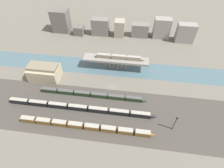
{
  "coord_description": "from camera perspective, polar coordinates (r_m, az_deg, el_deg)",
  "views": [
    {
      "loc": [
        12.18,
        -90.55,
        96.48
      ],
      "look_at": [
        0.0,
        -0.89,
        3.99
      ],
      "focal_mm": 28.0,
      "sensor_mm": 36.0,
      "label": 1
    }
  ],
  "objects": [
    {
      "name": "ground_plane",
      "position": [
        132.88,
        0.05,
        -0.93
      ],
      "size": [
        400.0,
        400.0,
        0.0
      ],
      "primitive_type": "plane",
      "color": "#666056"
    },
    {
      "name": "railbed_yard",
      "position": [
        117.84,
        -1.53,
        -9.36
      ],
      "size": [
        280.0,
        42.0,
        0.01
      ],
      "primitive_type": "cube",
      "color": "#423D38",
      "rests_on": "ground"
    },
    {
      "name": "river_water",
      "position": [
        148.91,
        1.2,
        5.23
      ],
      "size": [
        320.0,
        20.45,
        0.01
      ],
      "primitive_type": "cube",
      "color": "#47606B",
      "rests_on": "ground"
    },
    {
      "name": "bridge",
      "position": [
        143.74,
        1.25,
        7.72
      ],
      "size": [
        52.9,
        9.43,
        9.99
      ],
      "color": "gray",
      "rests_on": "ground"
    },
    {
      "name": "train_on_bridge",
      "position": [
        141.35,
        2.77,
        8.71
      ],
      "size": [
        39.71,
        2.73,
        3.5
      ],
      "color": "gray",
      "rests_on": "bridge"
    },
    {
      "name": "train_yard_near",
      "position": [
        111.21,
        -8.63,
        -13.48
      ],
      "size": [
        84.23,
        3.07,
        3.9
      ],
      "color": "brown",
      "rests_on": "ground"
    },
    {
      "name": "train_yard_mid",
      "position": [
        119.6,
        -10.44,
        -7.68
      ],
      "size": [
        100.65,
        2.73,
        4.04
      ],
      "color": "black",
      "rests_on": "ground"
    },
    {
      "name": "train_yard_far",
      "position": [
        126.14,
        -6.36,
        -3.48
      ],
      "size": [
        77.61,
        2.72,
        3.44
      ],
      "color": "#23381E",
      "rests_on": "ground"
    },
    {
      "name": "warehouse_building",
      "position": [
        145.89,
        -21.21,
        3.66
      ],
      "size": [
        22.99,
        14.42,
        12.57
      ],
      "color": "tan",
      "rests_on": "ground"
    },
    {
      "name": "signal_tower",
      "position": [
        112.33,
        19.81,
        -11.94
      ],
      "size": [
        1.0,
        0.71,
        12.26
      ],
      "color": "#4C4C51",
      "rests_on": "ground"
    },
    {
      "name": "city_block_far_left",
      "position": [
        203.97,
        -16.35,
        19.29
      ],
      "size": [
        17.23,
        14.03,
        23.14
      ],
      "primitive_type": "cube",
      "color": "#605B56",
      "rests_on": "ground"
    },
    {
      "name": "city_block_left",
      "position": [
        195.72,
        -10.71,
        16.85
      ],
      "size": [
        10.04,
        9.07,
        9.17
      ],
      "primitive_type": "cube",
      "color": "#605B56",
      "rests_on": "ground"
    },
    {
      "name": "city_block_center",
      "position": [
        191.11,
        -3.83,
        18.16
      ],
      "size": [
        17.63,
        9.45,
        17.25
      ],
      "primitive_type": "cube",
      "color": "slate",
      "rests_on": "ground"
    },
    {
      "name": "city_block_right",
      "position": [
        188.43,
        2.49,
        17.7
      ],
      "size": [
        9.79,
        10.8,
        16.74
      ],
      "primitive_type": "cube",
      "color": "gray",
      "rests_on": "ground"
    },
    {
      "name": "city_block_far_right",
      "position": [
        190.71,
        9.1,
        17.0
      ],
      "size": [
        17.07,
        9.44,
        13.51
      ],
      "primitive_type": "cube",
      "color": "slate",
      "rests_on": "ground"
    },
    {
      "name": "city_block_tall",
      "position": [
        191.6,
        15.96,
        17.13
      ],
      "size": [
        16.25,
        9.45,
        20.25
      ],
      "primitive_type": "cube",
      "color": "gray",
      "rests_on": "ground"
    },
    {
      "name": "city_block_low",
      "position": [
        192.01,
        22.87,
        15.06
      ],
      "size": [
        17.48,
        9.01,
        18.55
      ],
      "primitive_type": "cube",
      "color": "gray",
      "rests_on": "ground"
    }
  ]
}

